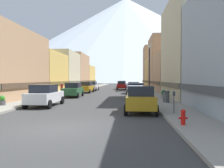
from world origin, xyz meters
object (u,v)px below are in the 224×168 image
car_driving_0 (122,84)px  streetlamp_right (149,63)px  trash_bin_right (166,97)px  potted_plant_1 (2,101)px  fire_hydrant_near (183,117)px  car_left_2 (86,87)px  car_right_1 (136,91)px  car_left_1 (73,90)px  potted_plant_0 (164,94)px  car_right_0 (140,99)px  car_right_2 (133,88)px  pedestrian_0 (62,89)px  car_driving_1 (122,85)px  car_left_0 (45,95)px  car_left_3 (92,86)px  parking_meter_near (174,99)px

car_driving_0 → streetlamp_right: 30.04m
car_driving_0 → streetlamp_right: size_ratio=0.75×
trash_bin_right → potted_plant_1: (-13.35, -3.10, -0.13)m
fire_hydrant_near → potted_plant_1: size_ratio=0.91×
car_left_2 → car_right_1: size_ratio=1.00×
car_left_1 → potted_plant_0: car_left_1 is taller
fire_hydrant_near → trash_bin_right: 9.72m
car_right_0 → fire_hydrant_near: 5.07m
car_left_1 → streetlamp_right: (9.15, -1.76, 3.09)m
fire_hydrant_near → potted_plant_0: 15.02m
car_right_2 → car_driving_0: size_ratio=1.00×
pedestrian_0 → car_driving_0: bearing=72.3°
car_left_1 → car_driving_0: bearing=79.0°
car_driving_1 → potted_plant_0: car_driving_1 is taller
car_left_0 → car_right_2: bearing=64.8°
pedestrian_0 → car_driving_1: bearing=65.4°
car_left_0 → fire_hydrant_near: 11.81m
car_right_2 → car_driving_1: size_ratio=1.00×
car_driving_0 → trash_bin_right: 35.02m
car_left_2 → car_left_3: same height
car_right_0 → potted_plant_1: (-10.80, 1.80, -0.39)m
car_driving_1 → fire_hydrant_near: car_driving_1 is taller
car_left_2 → potted_plant_1: size_ratio=5.72×
car_left_1 → car_left_2: (0.00, 8.36, 0.00)m
car_right_1 → car_left_1: bearing=163.6°
car_left_2 → fire_hydrant_near: car_left_2 is taller
car_driving_1 → pedestrian_0: 18.87m
car_left_1 → potted_plant_1: car_left_1 is taller
car_driving_0 → car_driving_1: 7.36m
car_left_3 → car_driving_0: size_ratio=1.00×
fire_hydrant_near → streetlamp_right: size_ratio=0.12×
car_right_1 → car_driving_0: bearing=94.2°
car_left_0 → car_right_1: (7.60, 6.92, 0.00)m
fire_hydrant_near → parking_meter_near: 3.49m
car_left_3 → potted_plant_1: bearing=-97.4°
car_left_0 → parking_meter_near: (9.55, -3.88, 0.11)m
potted_plant_0 → fire_hydrant_near: bearing=-95.9°
car_left_3 → streetlamp_right: 19.05m
streetlamp_right → potted_plant_0: bearing=7.3°
car_left_2 → fire_hydrant_near: bearing=-69.6°
car_left_1 → car_right_0: same height
car_left_0 → trash_bin_right: 10.42m
trash_bin_right → car_right_0: bearing=-117.5°
parking_meter_near → potted_plant_0: bearing=83.8°
parking_meter_near → trash_bin_right: 6.27m
car_driving_1 → fire_hydrant_near: size_ratio=6.25×
car_driving_0 → trash_bin_right: bearing=-82.2°
potted_plant_0 → streetlamp_right: (-1.65, -0.21, 3.41)m
car_left_2 → car_driving_0: 20.25m
fire_hydrant_near → potted_plant_0: bearing=84.1°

